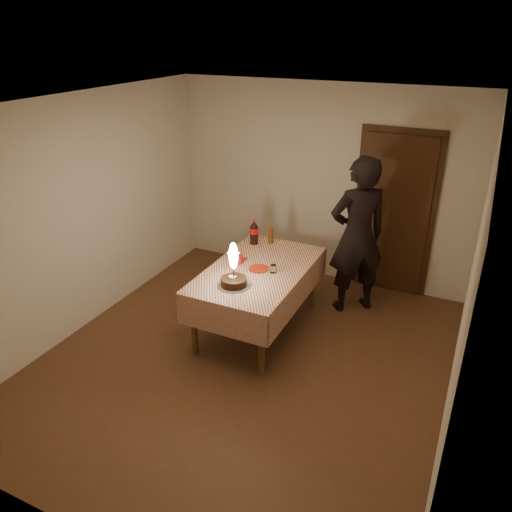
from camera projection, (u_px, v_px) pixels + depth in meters
name	position (u px, v px, depth m)	size (l,w,h in m)	color
ground	(245.00, 359.00, 5.27)	(4.00, 4.50, 0.01)	brown
room_shell	(250.00, 210.00, 4.62)	(4.04, 4.54, 2.62)	beige
dining_table	(258.00, 277.00, 5.53)	(1.02, 1.72, 0.78)	brown
birthday_cake	(234.00, 275.00, 5.08)	(0.34, 0.34, 0.48)	white
red_plate	(259.00, 269.00, 5.48)	(0.22, 0.22, 0.01)	red
red_cup	(238.00, 259.00, 5.58)	(0.08, 0.08, 0.10)	red
clear_cup	(273.00, 269.00, 5.38)	(0.07, 0.07, 0.09)	silver
napkin_stack	(238.00, 260.00, 5.67)	(0.15, 0.15, 0.02)	#A92313
cola_bottle	(254.00, 232.00, 6.05)	(0.10, 0.10, 0.32)	black
amber_bottle_left	(271.00, 234.00, 6.08)	(0.06, 0.06, 0.25)	#603410
photographer	(357.00, 236.00, 5.85)	(0.83, 0.80, 1.92)	black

